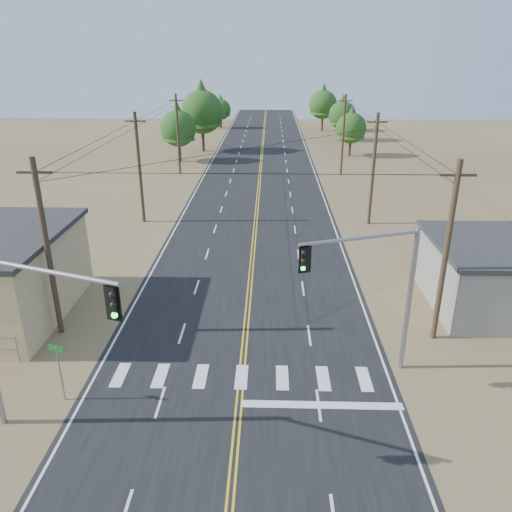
{
  "coord_description": "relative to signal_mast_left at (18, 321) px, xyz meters",
  "views": [
    {
      "loc": [
        1.29,
        -12.33,
        14.78
      ],
      "look_at": [
        0.51,
        15.18,
        3.5
      ],
      "focal_mm": 35.0,
      "sensor_mm": 36.0,
      "label": 1
    }
  ],
  "objects": [
    {
      "name": "tree_right_mid",
      "position": [
        22.15,
        75.35,
        -0.51
      ],
      "size": [
        4.81,
        4.81,
        8.01
      ],
      "color": "#3F2D1E",
      "rests_on": "ground"
    },
    {
      "name": "tree_left_near",
      "position": [
        -3.72,
        56.06,
        -0.21
      ],
      "size": [
        5.11,
        5.11,
        8.52
      ],
      "color": "#3F2D1E",
      "rests_on": "ground"
    },
    {
      "name": "utility_pole_left_mid",
      "position": [
        -2.35,
        28.17,
        -0.3
      ],
      "size": [
        1.8,
        0.3,
        10.0
      ],
      "color": "#4C3826",
      "rests_on": "ground"
    },
    {
      "name": "street_sign",
      "position": [
        0.14,
        2.26,
        -3.49
      ],
      "size": [
        0.82,
        0.31,
        2.87
      ],
      "rotation": [
        0.0,
        0.0,
        -0.34
      ],
      "color": "gray",
      "rests_on": "ground"
    },
    {
      "name": "utility_pole_right_near",
      "position": [
        18.65,
        8.17,
        -0.3
      ],
      "size": [
        1.8,
        0.3,
        10.0
      ],
      "color": "#4C3826",
      "rests_on": "ground"
    },
    {
      "name": "tree_right_near",
      "position": [
        21.58,
        60.87,
        -0.77
      ],
      "size": [
        4.56,
        4.56,
        7.6
      ],
      "color": "#3F2D1E",
      "rests_on": "ground"
    },
    {
      "name": "tree_left_far",
      "position": [
        -0.85,
        90.24,
        -1.21
      ],
      "size": [
        4.13,
        4.13,
        6.88
      ],
      "color": "#3F2D1E",
      "rests_on": "ground"
    },
    {
      "name": "signal_mast_right",
      "position": [
        14.56,
        4.7,
        -0.37
      ],
      "size": [
        5.64,
        2.17,
        7.49
      ],
      "rotation": [
        0.0,
        0.0,
        0.33
      ],
      "color": "gray",
      "rests_on": "ground"
    },
    {
      "name": "signal_mast_left",
      "position": [
        0.0,
        0.0,
        0.0
      ],
      "size": [
        6.61,
        2.6,
        7.97
      ],
      "rotation": [
        0.0,
        0.0,
        -0.34
      ],
      "color": "gray",
      "rests_on": "ground"
    },
    {
      "name": "utility_pole_right_far",
      "position": [
        18.65,
        48.17,
        -0.3
      ],
      "size": [
        1.8,
        0.3,
        10.0
      ],
      "color": "#4C3826",
      "rests_on": "ground"
    },
    {
      "name": "tree_right_far",
      "position": [
        19.84,
        87.09,
        0.24
      ],
      "size": [
        5.55,
        5.55,
        9.25
      ],
      "color": "#3F2D1E",
      "rests_on": "ground"
    },
    {
      "name": "utility_pole_left_near",
      "position": [
        -2.35,
        8.17,
        -0.3
      ],
      "size": [
        1.8,
        0.3,
        10.0
      ],
      "color": "#4C3826",
      "rests_on": "ground"
    },
    {
      "name": "road",
      "position": [
        8.15,
        26.17,
        -5.41
      ],
      "size": [
        15.0,
        200.0,
        0.02
      ],
      "primitive_type": "cube",
      "color": "black",
      "rests_on": "ground"
    },
    {
      "name": "utility_pole_left_far",
      "position": [
        -2.35,
        48.17,
        -0.3
      ],
      "size": [
        1.8,
        0.3,
        10.0
      ],
      "color": "#4C3826",
      "rests_on": "ground"
    },
    {
      "name": "utility_pole_right_mid",
      "position": [
        18.65,
        28.17,
        -0.3
      ],
      "size": [
        1.8,
        0.3,
        10.0
      ],
      "color": "#4C3826",
      "rests_on": "ground"
    },
    {
      "name": "tree_left_mid",
      "position": [
        -1.29,
        64.09,
        1.36
      ],
      "size": [
        6.64,
        6.64,
        11.07
      ],
      "color": "#3F2D1E",
      "rests_on": "ground"
    }
  ]
}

